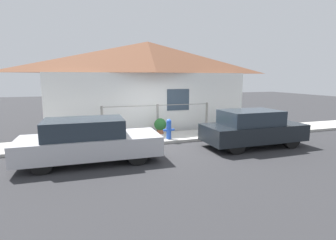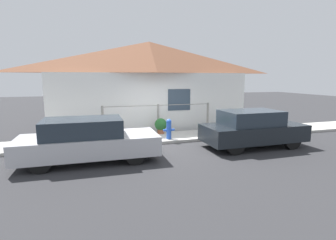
{
  "view_description": "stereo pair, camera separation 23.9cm",
  "coord_description": "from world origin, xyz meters",
  "views": [
    {
      "loc": [
        -3.16,
        -9.44,
        2.57
      ],
      "look_at": [
        0.06,
        0.3,
        0.9
      ],
      "focal_mm": 28.0,
      "sensor_mm": 36.0,
      "label": 1
    },
    {
      "loc": [
        -2.93,
        -9.51,
        2.57
      ],
      "look_at": [
        0.06,
        0.3,
        0.9
      ],
      "focal_mm": 28.0,
      "sensor_mm": 36.0,
      "label": 2
    }
  ],
  "objects": [
    {
      "name": "ground_plane",
      "position": [
        0.0,
        0.0,
        0.0
      ],
      "size": [
        60.0,
        60.0,
        0.0
      ],
      "primitive_type": "plane",
      "color": "#2D2D30"
    },
    {
      "name": "sidewalk",
      "position": [
        0.0,
        0.87,
        0.06
      ],
      "size": [
        24.0,
        1.74,
        0.12
      ],
      "color": "#B2AFA8",
      "rests_on": "ground_plane"
    },
    {
      "name": "house",
      "position": [
        0.0,
        3.15,
        3.34
      ],
      "size": [
        9.76,
        2.23,
        4.28
      ],
      "color": "white",
      "rests_on": "ground_plane"
    },
    {
      "name": "fence",
      "position": [
        0.0,
        1.59,
        0.82
      ],
      "size": [
        4.9,
        0.1,
        1.29
      ],
      "color": "gray",
      "rests_on": "sidewalk"
    },
    {
      "name": "car_left",
      "position": [
        -3.01,
        -1.33,
        0.67
      ],
      "size": [
        4.2,
        1.7,
        1.34
      ],
      "rotation": [
        0.0,
        0.0,
        -0.01
      ],
      "color": "#B7B7BC",
      "rests_on": "ground_plane"
    },
    {
      "name": "car_right",
      "position": [
        2.84,
        -1.33,
        0.69
      ],
      "size": [
        3.79,
        1.64,
        1.38
      ],
      "rotation": [
        0.0,
        0.0,
        0.01
      ],
      "color": "black",
      "rests_on": "ground_plane"
    },
    {
      "name": "fire_hydrant",
      "position": [
        0.11,
        0.35,
        0.54
      ],
      "size": [
        0.46,
        0.21,
        0.81
      ],
      "color": "blue",
      "rests_on": "sidewalk"
    },
    {
      "name": "potted_plant_near_hydrant",
      "position": [
        0.07,
        1.42,
        0.5
      ],
      "size": [
        0.54,
        0.54,
        0.68
      ],
      "color": "#9E5638",
      "rests_on": "sidewalk"
    }
  ]
}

